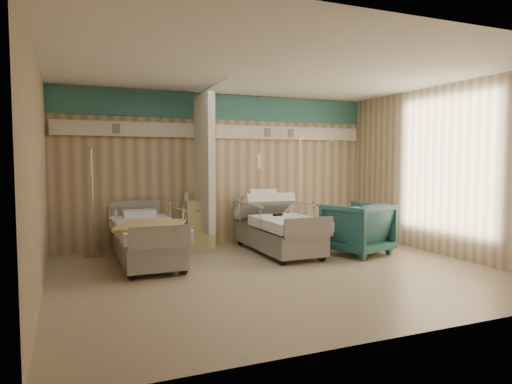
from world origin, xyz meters
TOP-DOWN VIEW (x-y plane):
  - ground at (0.00, 0.00)m, footprint 6.00×5.00m
  - room_walls at (-0.03, 0.25)m, footprint 6.04×5.04m
  - bed_right at (0.60, 1.30)m, footprint 1.00×2.16m
  - bed_left at (-1.60, 1.30)m, footprint 1.00×2.16m
  - bedside_cabinet at (-0.55, 2.20)m, footprint 0.50×0.48m
  - visitor_armchair at (1.76, 0.65)m, footprint 1.17×1.18m
  - waffle_blanket at (1.79, 0.65)m, footprint 0.80×0.76m
  - iv_stand_right at (1.40, 2.03)m, footprint 0.36×0.36m
  - iv_stand_left at (-2.32, 2.12)m, footprint 0.32×0.32m
  - call_remote at (0.58, 1.26)m, footprint 0.17×0.11m
  - tan_blanket at (-1.60, 0.84)m, footprint 1.17×1.31m
  - toiletry_bag at (-0.42, 2.14)m, footprint 0.28×0.23m
  - white_cup at (-0.72, 2.34)m, footprint 0.11×0.11m

SIDE VIEW (x-z plane):
  - ground at x=0.00m, z-range 0.00..0.00m
  - bed_right at x=0.60m, z-range 0.00..0.63m
  - bed_left at x=-1.60m, z-range 0.00..0.63m
  - iv_stand_left at x=-2.32m, z-range -0.52..1.25m
  - iv_stand_right at x=1.40m, z-range -0.59..1.41m
  - bedside_cabinet at x=-0.55m, z-range 0.00..0.85m
  - visitor_armchair at x=1.76m, z-range 0.00..0.86m
  - call_remote at x=0.58m, z-range 0.63..0.67m
  - tan_blanket at x=-1.60m, z-range 0.63..0.67m
  - waffle_blanket at x=1.79m, z-range 0.86..0.93m
  - toiletry_bag at x=-0.42m, z-range 0.85..0.98m
  - white_cup at x=-0.72m, z-range 0.85..0.99m
  - room_walls at x=-0.03m, z-range 0.45..3.27m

